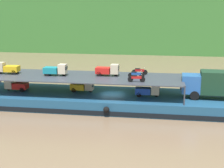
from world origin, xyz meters
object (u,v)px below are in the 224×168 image
at_px(mini_truck_lower_aft, 83,86).
at_px(mini_truck_upper_mid, 56,70).
at_px(cargo_barge, 112,100).
at_px(covered_lorry, 215,84).
at_px(mini_truck_upper_stern, 7,68).
at_px(motorcycle_upper_stbd, 139,71).
at_px(mini_truck_lower_stern, 16,85).
at_px(motorcycle_upper_centre, 136,74).
at_px(mini_truck_upper_fore, 108,70).
at_px(motorcycle_upper_port, 136,78).
at_px(mini_truck_lower_mid, 148,90).

relative_size(mini_truck_lower_aft, mini_truck_upper_mid, 1.01).
relative_size(cargo_barge, covered_lorry, 4.18).
distance_m(cargo_barge, mini_truck_lower_aft, 3.94).
bearing_deg(mini_truck_upper_stern, motorcycle_upper_stbd, 6.75).
xyz_separation_m(mini_truck_lower_stern, motorcycle_upper_centre, (14.53, 0.25, 1.74)).
bearing_deg(motorcycle_upper_centre, mini_truck_upper_mid, -179.96).
relative_size(mini_truck_lower_aft, mini_truck_upper_fore, 1.01).
relative_size(mini_truck_lower_aft, motorcycle_upper_centre, 1.46).
distance_m(cargo_barge, motorcycle_upper_stbd, 4.86).
xyz_separation_m(mini_truck_upper_stern, motorcycle_upper_centre, (15.70, -0.17, -0.26)).
bearing_deg(motorcycle_upper_centre, mini_truck_lower_stern, -179.00).
bearing_deg(mini_truck_upper_fore, mini_truck_upper_stern, -177.10).
bearing_deg(motorcycle_upper_centre, motorcycle_upper_port, -84.72).
bearing_deg(mini_truck_lower_aft, mini_truck_upper_stern, -178.15).
bearing_deg(motorcycle_upper_stbd, mini_truck_lower_mid, -64.93).
height_order(mini_truck_upper_fore, motorcycle_upper_port, mini_truck_upper_fore).
bearing_deg(mini_truck_lower_mid, motorcycle_upper_centre, 163.50).
relative_size(mini_truck_lower_aft, motorcycle_upper_stbd, 1.46).
bearing_deg(motorcycle_upper_stbd, mini_truck_lower_stern, -171.12).
height_order(mini_truck_lower_mid, motorcycle_upper_stbd, motorcycle_upper_stbd).
xyz_separation_m(covered_lorry, mini_truck_lower_mid, (-7.37, -0.19, -1.00)).
relative_size(mini_truck_upper_stern, mini_truck_upper_fore, 1.01).
distance_m(mini_truck_upper_stern, mini_truck_upper_fore, 12.30).
distance_m(mini_truck_lower_stern, mini_truck_lower_aft, 8.15).
height_order(cargo_barge, mini_truck_upper_stern, mini_truck_upper_stern).
bearing_deg(mini_truck_upper_fore, motorcycle_upper_centre, -13.08).
bearing_deg(motorcycle_upper_stbd, motorcycle_upper_port, -90.82).
distance_m(motorcycle_upper_port, motorcycle_upper_stbd, 4.12).
relative_size(cargo_barge, mini_truck_upper_mid, 12.02).
height_order(mini_truck_upper_stern, motorcycle_upper_stbd, mini_truck_upper_stern).
bearing_deg(mini_truck_upper_stern, mini_truck_upper_mid, -1.63).
bearing_deg(motorcycle_upper_stbd, mini_truck_upper_mid, -168.06).
xyz_separation_m(covered_lorry, motorcycle_upper_centre, (-8.78, 0.23, 0.74)).
height_order(cargo_barge, motorcycle_upper_stbd, motorcycle_upper_stbd).
bearing_deg(motorcycle_upper_port, cargo_barge, 145.48).
relative_size(cargo_barge, mini_truck_lower_mid, 12.03).
xyz_separation_m(covered_lorry, motorcycle_upper_port, (-8.59, -1.84, 0.74)).
bearing_deg(mini_truck_lower_stern, mini_truck_upper_mid, 2.81).
distance_m(motorcycle_upper_centre, motorcycle_upper_stbd, 2.07).
xyz_separation_m(mini_truck_lower_aft, motorcycle_upper_port, (6.61, -2.53, 1.74)).
height_order(mini_truck_lower_stern, mini_truck_lower_mid, same).
bearing_deg(motorcycle_upper_stbd, motorcycle_upper_centre, -96.92).
height_order(mini_truck_upper_fore, motorcycle_upper_stbd, mini_truck_upper_fore).
bearing_deg(motorcycle_upper_centre, mini_truck_upper_fore, 166.92).
height_order(cargo_barge, mini_truck_upper_fore, mini_truck_upper_fore).
height_order(mini_truck_lower_stern, motorcycle_upper_port, motorcycle_upper_port).
bearing_deg(mini_truck_lower_stern, motorcycle_upper_centre, 1.00).
distance_m(mini_truck_upper_stern, motorcycle_upper_stbd, 16.06).
xyz_separation_m(covered_lorry, mini_truck_lower_aft, (-15.19, 0.70, -1.00)).
relative_size(cargo_barge, mini_truck_lower_stern, 12.02).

